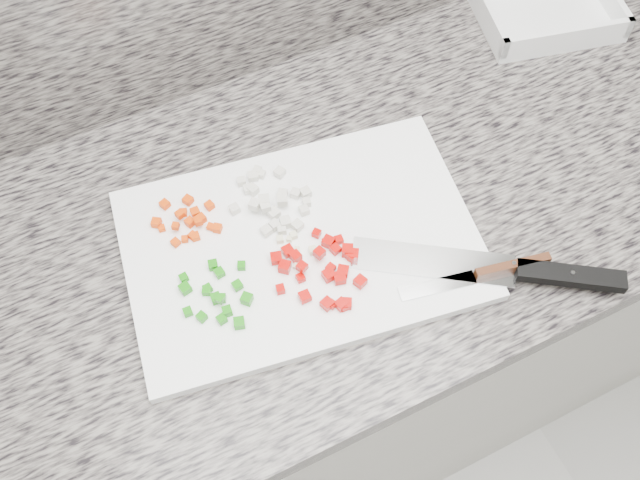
% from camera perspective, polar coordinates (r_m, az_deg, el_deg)
% --- Properties ---
extents(cabinet, '(3.92, 0.62, 0.86)m').
position_cam_1_polar(cabinet, '(1.47, 0.66, -7.18)').
color(cabinet, silver).
rests_on(cabinet, ground).
extents(countertop, '(3.96, 0.64, 0.04)m').
position_cam_1_polar(countertop, '(1.07, 0.89, 2.39)').
color(countertop, slate).
rests_on(countertop, cabinet).
extents(cutting_board, '(0.54, 0.40, 0.02)m').
position_cam_1_polar(cutting_board, '(1.01, -1.52, -0.36)').
color(cutting_board, white).
rests_on(cutting_board, countertop).
extents(carrot_pile, '(0.09, 0.09, 0.02)m').
position_cam_1_polar(carrot_pile, '(1.03, -10.50, 1.57)').
color(carrot_pile, '#DA3D04').
rests_on(carrot_pile, cutting_board).
extents(onion_pile, '(0.12, 0.13, 0.02)m').
position_cam_1_polar(onion_pile, '(1.03, -3.77, 3.07)').
color(onion_pile, beige).
rests_on(onion_pile, cutting_board).
extents(green_pepper_pile, '(0.10, 0.11, 0.02)m').
position_cam_1_polar(green_pepper_pile, '(0.96, -8.14, -4.43)').
color(green_pepper_pile, '#167C0B').
rests_on(green_pepper_pile, cutting_board).
extents(red_pepper_pile, '(0.13, 0.13, 0.02)m').
position_cam_1_polar(red_pepper_pile, '(0.97, 0.32, -2.33)').
color(red_pepper_pile, '#B70702').
rests_on(red_pepper_pile, cutting_board).
extents(garlic_pile, '(0.05, 0.06, 0.01)m').
position_cam_1_polar(garlic_pile, '(0.99, -1.90, -0.70)').
color(garlic_pile, beige).
rests_on(garlic_pile, cutting_board).
extents(chef_knife, '(0.33, 0.24, 0.02)m').
position_cam_1_polar(chef_knife, '(1.01, 15.92, -2.40)').
color(chef_knife, silver).
rests_on(chef_knife, cutting_board).
extents(paring_knife, '(0.21, 0.06, 0.02)m').
position_cam_1_polar(paring_knife, '(1.00, 13.72, -2.44)').
color(paring_knife, silver).
rests_on(paring_knife, cutting_board).
extents(tray, '(0.26, 0.21, 0.05)m').
position_cam_1_polar(tray, '(1.36, 17.70, 16.95)').
color(tray, white).
rests_on(tray, countertop).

